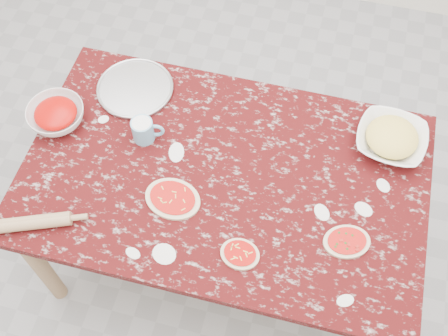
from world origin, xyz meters
The scene contains 10 objects.
ground centered at (0.00, 0.00, 0.00)m, with size 4.00×4.00×0.00m, color gray.
worktable centered at (0.00, 0.00, 0.67)m, with size 1.60×1.00×0.75m.
pizza_tray centered at (-0.48, 0.32, 0.76)m, with size 0.33×0.33×0.01m, color #B2B2B7.
sauce_bowl centered at (-0.74, 0.08, 0.79)m, with size 0.24×0.24×0.07m, color white.
cheese_bowl centered at (0.62, 0.31, 0.78)m, with size 0.28×0.28×0.07m, color white.
flour_mug centered at (-0.36, 0.09, 0.80)m, with size 0.13×0.09×0.10m.
pizza_left centered at (-0.16, -0.16, 0.76)m, with size 0.25×0.21×0.02m.
pizza_mid centered at (0.14, -0.31, 0.76)m, with size 0.16×0.13×0.02m.
pizza_right centered at (0.51, -0.17, 0.76)m, with size 0.21×0.19×0.02m.
rolling_pin centered at (-0.63, -0.39, 0.78)m, with size 0.05×0.05×0.27m, color tan.
Camera 1 is at (0.28, -1.08, 2.65)m, focal length 44.60 mm.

